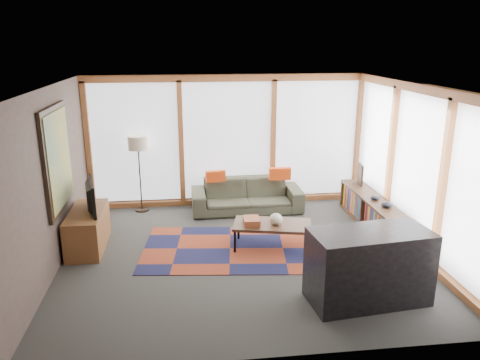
{
  "coord_description": "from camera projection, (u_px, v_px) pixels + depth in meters",
  "views": [
    {
      "loc": [
        -0.86,
        -6.62,
        3.22
      ],
      "look_at": [
        0.0,
        0.4,
        1.1
      ],
      "focal_mm": 35.0,
      "sensor_mm": 36.0,
      "label": 1
    }
  ],
  "objects": [
    {
      "name": "ground",
      "position": [
        243.0,
        254.0,
        7.32
      ],
      "size": [
        5.5,
        5.5,
        0.0
      ],
      "primitive_type": "plane",
      "color": "#292927",
      "rests_on": "ground"
    },
    {
      "name": "room_envelope",
      "position": [
        269.0,
        150.0,
        7.47
      ],
      "size": [
        5.52,
        5.02,
        2.62
      ],
      "color": "#433630",
      "rests_on": "ground"
    },
    {
      "name": "rug",
      "position": [
        230.0,
        248.0,
        7.52
      ],
      "size": [
        2.94,
        2.07,
        0.01
      ],
      "primitive_type": "cube",
      "rotation": [
        0.0,
        0.0,
        -0.11
      ],
      "color": "maroon",
      "rests_on": "ground"
    },
    {
      "name": "sofa",
      "position": [
        247.0,
        195.0,
        9.13
      ],
      "size": [
        2.14,
        0.85,
        0.62
      ],
      "primitive_type": "imported",
      "rotation": [
        0.0,
        0.0,
        0.01
      ],
      "color": "#39392C",
      "rests_on": "ground"
    },
    {
      "name": "pillow_left",
      "position": [
        216.0,
        176.0,
        8.94
      ],
      "size": [
        0.39,
        0.17,
        0.21
      ],
      "primitive_type": "cube",
      "rotation": [
        0.0,
        0.0,
        0.16
      ],
      "color": "#CB3E10",
      "rests_on": "sofa"
    },
    {
      "name": "pillow_right",
      "position": [
        280.0,
        174.0,
        9.06
      ],
      "size": [
        0.42,
        0.14,
        0.23
      ],
      "primitive_type": "cube",
      "rotation": [
        0.0,
        0.0,
        -0.04
      ],
      "color": "#CB3E10",
      "rests_on": "sofa"
    },
    {
      "name": "floor_lamp",
      "position": [
        140.0,
        174.0,
        9.0
      ],
      "size": [
        0.38,
        0.38,
        1.49
      ],
      "primitive_type": null,
      "color": "#2E2218",
      "rests_on": "ground"
    },
    {
      "name": "coffee_table",
      "position": [
        272.0,
        235.0,
        7.52
      ],
      "size": [
        1.34,
        0.88,
        0.41
      ],
      "primitive_type": null,
      "rotation": [
        0.0,
        0.0,
        -0.23
      ],
      "color": "#372316",
      "rests_on": "ground"
    },
    {
      "name": "book_stack",
      "position": [
        251.0,
        221.0,
        7.42
      ],
      "size": [
        0.26,
        0.32,
        0.1
      ],
      "primitive_type": "cube",
      "rotation": [
        0.0,
        0.0,
        -0.03
      ],
      "color": "brown",
      "rests_on": "coffee_table"
    },
    {
      "name": "vase",
      "position": [
        276.0,
        219.0,
        7.42
      ],
      "size": [
        0.24,
        0.24,
        0.18
      ],
      "primitive_type": "ellipsoid",
      "rotation": [
        0.0,
        0.0,
        -0.18
      ],
      "color": "beige",
      "rests_on": "coffee_table"
    },
    {
      "name": "bookshelf",
      "position": [
        371.0,
        211.0,
        8.38
      ],
      "size": [
        0.4,
        2.2,
        0.55
      ],
      "primitive_type": null,
      "color": "#372316",
      "rests_on": "ground"
    },
    {
      "name": "bowl_a",
      "position": [
        387.0,
        205.0,
        7.77
      ],
      "size": [
        0.23,
        0.23,
        0.09
      ],
      "primitive_type": "ellipsoid",
      "rotation": [
        0.0,
        0.0,
        0.24
      ],
      "color": "black",
      "rests_on": "bookshelf"
    },
    {
      "name": "bowl_b",
      "position": [
        375.0,
        198.0,
        8.13
      ],
      "size": [
        0.19,
        0.19,
        0.08
      ],
      "primitive_type": "ellipsoid",
      "rotation": [
        0.0,
        0.0,
        -0.21
      ],
      "color": "black",
      "rests_on": "bookshelf"
    },
    {
      "name": "shelf_picture",
      "position": [
        360.0,
        174.0,
        8.97
      ],
      "size": [
        0.08,
        0.3,
        0.4
      ],
      "primitive_type": "cube",
      "rotation": [
        0.0,
        0.0,
        -0.15
      ],
      "color": "black",
      "rests_on": "bookshelf"
    },
    {
      "name": "tv_console",
      "position": [
        88.0,
        229.0,
        7.5
      ],
      "size": [
        0.52,
        1.24,
        0.62
      ],
      "primitive_type": "cube",
      "color": "brown",
      "rests_on": "ground"
    },
    {
      "name": "television",
      "position": [
        86.0,
        196.0,
        7.32
      ],
      "size": [
        0.31,
        0.88,
        0.5
      ],
      "primitive_type": "imported",
      "rotation": [
        0.0,
        0.0,
        1.8
      ],
      "color": "black",
      "rests_on": "tv_console"
    },
    {
      "name": "bar_counter",
      "position": [
        369.0,
        266.0,
        5.91
      ],
      "size": [
        1.57,
        0.86,
        0.95
      ],
      "primitive_type": "cube",
      "rotation": [
        0.0,
        0.0,
        0.11
      ],
      "color": "black",
      "rests_on": "ground"
    }
  ]
}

